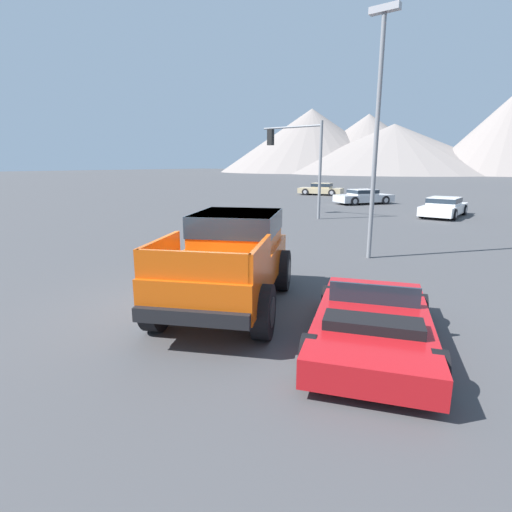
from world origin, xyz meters
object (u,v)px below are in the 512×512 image
at_px(parked_car_silver, 363,196).
at_px(orange_pickup_truck, 231,254).
at_px(traffic_light_main, 297,151).
at_px(parked_car_white, 444,207).
at_px(street_lamp_post, 378,114).
at_px(parked_car_tan, 321,189).
at_px(red_convertible_car, 372,325).

bearing_deg(parked_car_silver, orange_pickup_truck, -40.71).
bearing_deg(traffic_light_main, parked_car_white, -141.48).
height_order(parked_car_white, traffic_light_main, traffic_light_main).
bearing_deg(parked_car_silver, traffic_light_main, -57.43).
bearing_deg(street_lamp_post, parked_car_tan, 121.76).
height_order(orange_pickup_truck, street_lamp_post, street_lamp_post).
bearing_deg(red_convertible_car, street_lamp_post, 91.62).
bearing_deg(street_lamp_post, traffic_light_main, 135.25).
relative_size(orange_pickup_truck, red_convertible_car, 1.18).
xyz_separation_m(red_convertible_car, parked_car_tan, (-16.76, 29.18, 0.21)).
distance_m(parked_car_white, parked_car_tan, 16.89).
distance_m(parked_car_white, parked_car_silver, 7.85).
height_order(orange_pickup_truck, red_convertible_car, orange_pickup_truck).
bearing_deg(parked_car_tan, street_lamp_post, -162.68).
relative_size(parked_car_silver, parked_car_tan, 1.02).
xyz_separation_m(orange_pickup_truck, street_lamp_post, (0.77, 6.06, 3.42)).
bearing_deg(red_convertible_car, traffic_light_main, 105.52).
bearing_deg(parked_car_white, orange_pickup_truck, -90.82).
height_order(red_convertible_car, traffic_light_main, traffic_light_main).
relative_size(red_convertible_car, parked_car_silver, 0.95).
height_order(orange_pickup_truck, parked_car_tan, orange_pickup_truck).
bearing_deg(parked_car_white, parked_car_tan, 143.01).
xyz_separation_m(orange_pickup_truck, red_convertible_car, (3.36, -0.21, -0.73)).
distance_m(orange_pickup_truck, parked_car_tan, 31.92).
relative_size(parked_car_white, traffic_light_main, 0.86).
bearing_deg(red_convertible_car, orange_pickup_truck, 155.57).
relative_size(red_convertible_car, traffic_light_main, 0.83).
bearing_deg(traffic_light_main, parked_car_tan, -66.57).
bearing_deg(street_lamp_post, parked_car_silver, 113.35).
bearing_deg(traffic_light_main, red_convertible_car, 126.31).
height_order(orange_pickup_truck, parked_car_silver, orange_pickup_truck).
xyz_separation_m(parked_car_silver, traffic_light_main, (-0.14, -9.55, 3.15)).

